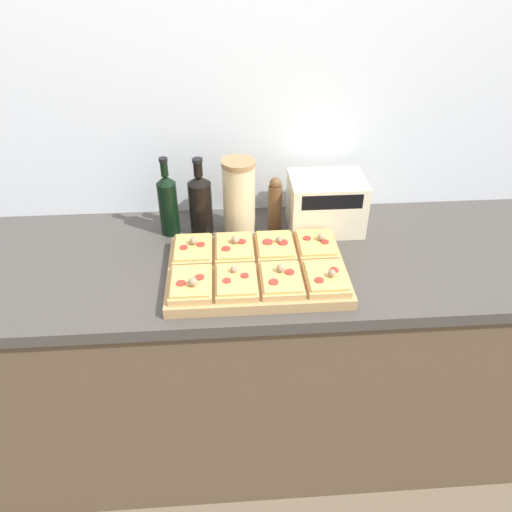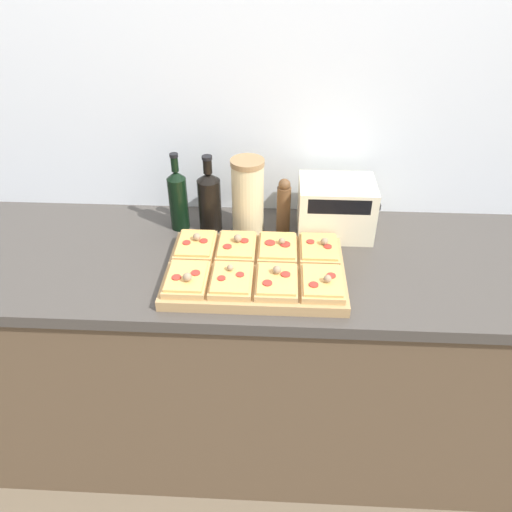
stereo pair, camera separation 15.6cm
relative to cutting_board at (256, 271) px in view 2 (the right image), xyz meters
The scene contains 17 objects.
ground_plane 0.97m from the cutting_board, 100.86° to the right, with size 12.00×12.00×0.00m, color brown.
wall_back 0.55m from the cutting_board, 95.14° to the left, with size 6.00×0.06×2.50m.
kitchen_counter 0.49m from the cutting_board, 111.54° to the left, with size 2.63×0.67×0.93m.
cutting_board is the anchor object (origin of this frame).
pizza_slice_back_left 0.22m from the cutting_board, 156.06° to the left, with size 0.12×0.17×0.05m.
pizza_slice_back_midleft 0.12m from the cutting_board, 126.87° to the left, with size 0.12×0.17×0.05m.
pizza_slice_back_midright 0.12m from the cutting_board, 52.92° to the left, with size 0.12×0.17×0.05m.
pizza_slice_back_right 0.22m from the cutting_board, 23.86° to the left, with size 0.12×0.17×0.05m.
pizza_slice_front_left 0.22m from the cutting_board, 155.87° to the right, with size 0.12×0.17×0.05m.
pizza_slice_front_midleft 0.11m from the cutting_board, 127.16° to the right, with size 0.12×0.17×0.05m.
pizza_slice_front_midright 0.11m from the cutting_board, 52.83° to the right, with size 0.12×0.17×0.05m.
pizza_slice_front_right 0.22m from the cutting_board, 23.92° to the right, with size 0.12×0.17×0.05m.
olive_oil_bottle 0.41m from the cutting_board, 135.94° to the left, with size 0.07×0.07×0.28m.
wine_bottle 0.34m from the cutting_board, 122.37° to the left, with size 0.08×0.08×0.28m.
grain_jar_tall 0.30m from the cutting_board, 98.91° to the left, with size 0.12×0.12×0.27m.
pepper_mill 0.30m from the cutting_board, 73.08° to the left, with size 0.05×0.05×0.20m.
toaster_oven 0.39m from the cutting_board, 46.15° to the left, with size 0.28×0.19×0.19m.
Camera 2 is at (0.11, -1.03, 1.88)m, focal length 35.00 mm.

